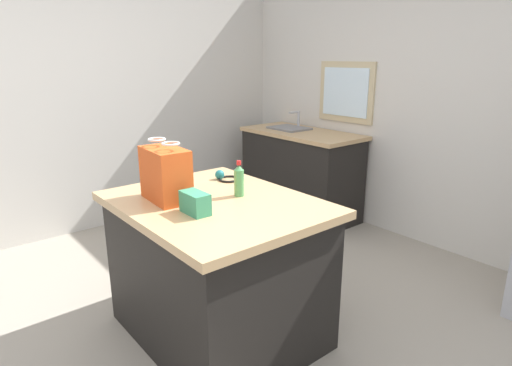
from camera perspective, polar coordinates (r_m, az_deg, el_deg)
ground at (r=2.74m, az=-5.49°, el=-21.21°), size 5.83×5.83×0.00m
back_wall at (r=4.07m, az=23.73°, el=9.67°), size 4.83×0.13×2.58m
left_wall at (r=4.42m, az=-24.21°, el=10.03°), size 0.10×4.86×2.58m
kitchen_island at (r=2.67m, az=-5.07°, el=-11.15°), size 1.24×0.98×0.87m
sink_counter at (r=4.69m, az=5.85°, el=1.45°), size 1.32×0.63×1.10m
shopping_bag at (r=2.51m, az=-11.83°, el=1.15°), size 0.33×0.21×0.35m
small_box at (r=2.29m, az=-8.02°, el=-2.62°), size 0.18×0.09×0.12m
bottle at (r=2.55m, az=-2.26°, el=0.34°), size 0.06×0.06×0.21m
ear_defenders at (r=2.90m, az=-3.53°, el=0.83°), size 0.21×0.21×0.06m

